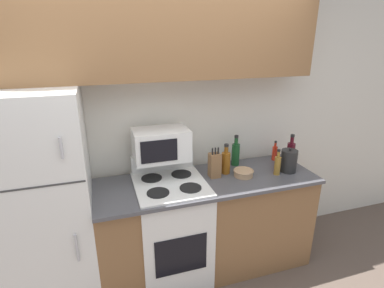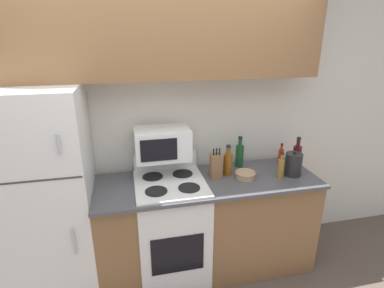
{
  "view_description": "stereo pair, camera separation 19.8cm",
  "coord_description": "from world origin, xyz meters",
  "px_view_note": "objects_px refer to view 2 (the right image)",
  "views": [
    {
      "loc": [
        -0.51,
        -1.9,
        2.1
      ],
      "look_at": [
        0.19,
        0.28,
        1.28
      ],
      "focal_mm": 28.0,
      "sensor_mm": 36.0,
      "label": 1
    },
    {
      "loc": [
        -0.31,
        -1.95,
        2.1
      ],
      "look_at": [
        0.19,
        0.28,
        1.28
      ],
      "focal_mm": 28.0,
      "sensor_mm": 36.0,
      "label": 2
    }
  ],
  "objects_px": {
    "knife_block": "(216,166)",
    "bottle_wine_green": "(239,155)",
    "refrigerator": "(48,199)",
    "stove": "(171,228)",
    "kettle": "(293,164)",
    "microwave": "(162,144)",
    "bowl": "(245,175)",
    "bottle_hot_sauce": "(281,155)",
    "bottle_wine_red": "(297,156)",
    "bottle_whiskey": "(228,163)",
    "bottle_vinegar": "(281,168)"
  },
  "relations": [
    {
      "from": "stove",
      "to": "bottle_vinegar",
      "type": "xyz_separation_m",
      "value": [
        0.96,
        -0.1,
        0.54
      ]
    },
    {
      "from": "knife_block",
      "to": "bottle_hot_sauce",
      "type": "xyz_separation_m",
      "value": [
        0.72,
        0.17,
        -0.03
      ]
    },
    {
      "from": "microwave",
      "to": "bowl",
      "type": "xyz_separation_m",
      "value": [
        0.7,
        -0.19,
        -0.28
      ]
    },
    {
      "from": "refrigerator",
      "to": "microwave",
      "type": "bearing_deg",
      "value": 7.1
    },
    {
      "from": "bottle_wine_red",
      "to": "bottle_whiskey",
      "type": "relative_size",
      "value": 1.07
    },
    {
      "from": "knife_block",
      "to": "bowl",
      "type": "relative_size",
      "value": 1.54
    },
    {
      "from": "knife_block",
      "to": "bottle_whiskey",
      "type": "height_order",
      "value": "bottle_whiskey"
    },
    {
      "from": "bottle_whiskey",
      "to": "bottle_vinegar",
      "type": "bearing_deg",
      "value": -21.17
    },
    {
      "from": "refrigerator",
      "to": "bottle_vinegar",
      "type": "distance_m",
      "value": 1.95
    },
    {
      "from": "bottle_hot_sauce",
      "to": "bottle_whiskey",
      "type": "relative_size",
      "value": 0.71
    },
    {
      "from": "microwave",
      "to": "bottle_hot_sauce",
      "type": "xyz_separation_m",
      "value": [
        1.17,
        0.06,
        -0.23
      ]
    },
    {
      "from": "microwave",
      "to": "bottle_wine_red",
      "type": "distance_m",
      "value": 1.27
    },
    {
      "from": "refrigerator",
      "to": "kettle",
      "type": "height_order",
      "value": "refrigerator"
    },
    {
      "from": "bottle_wine_green",
      "to": "kettle",
      "type": "bearing_deg",
      "value": -35.23
    },
    {
      "from": "refrigerator",
      "to": "knife_block",
      "type": "relative_size",
      "value": 6.43
    },
    {
      "from": "bottle_hot_sauce",
      "to": "bottle_wine_green",
      "type": "height_order",
      "value": "bottle_wine_green"
    },
    {
      "from": "bowl",
      "to": "bottle_wine_red",
      "type": "height_order",
      "value": "bottle_wine_red"
    },
    {
      "from": "bowl",
      "to": "bottle_hot_sauce",
      "type": "bearing_deg",
      "value": 27.6
    },
    {
      "from": "kettle",
      "to": "bowl",
      "type": "bearing_deg",
      "value": 176.17
    },
    {
      "from": "knife_block",
      "to": "bottle_wine_green",
      "type": "height_order",
      "value": "bottle_wine_green"
    },
    {
      "from": "stove",
      "to": "microwave",
      "type": "height_order",
      "value": "microwave"
    },
    {
      "from": "kettle",
      "to": "knife_block",
      "type": "bearing_deg",
      "value": 171.73
    },
    {
      "from": "bottle_wine_red",
      "to": "bottle_vinegar",
      "type": "xyz_separation_m",
      "value": [
        -0.25,
        -0.17,
        -0.02
      ]
    },
    {
      "from": "bottle_wine_green",
      "to": "bottle_wine_red",
      "type": "bearing_deg",
      "value": -15.09
    },
    {
      "from": "knife_block",
      "to": "microwave",
      "type": "bearing_deg",
      "value": 165.56
    },
    {
      "from": "knife_block",
      "to": "kettle",
      "type": "xyz_separation_m",
      "value": [
        0.69,
        -0.1,
        -0.01
      ]
    },
    {
      "from": "stove",
      "to": "microwave",
      "type": "distance_m",
      "value": 0.77
    },
    {
      "from": "refrigerator",
      "to": "microwave",
      "type": "distance_m",
      "value": 1.01
    },
    {
      "from": "knife_block",
      "to": "kettle",
      "type": "height_order",
      "value": "knife_block"
    },
    {
      "from": "bottle_wine_green",
      "to": "bottle_vinegar",
      "type": "bearing_deg",
      "value": -49.82
    },
    {
      "from": "bottle_wine_green",
      "to": "kettle",
      "type": "height_order",
      "value": "bottle_wine_green"
    },
    {
      "from": "stove",
      "to": "knife_block",
      "type": "height_order",
      "value": "knife_block"
    },
    {
      "from": "refrigerator",
      "to": "bottle_wine_green",
      "type": "height_order",
      "value": "refrigerator"
    },
    {
      "from": "bottle_hot_sauce",
      "to": "bottle_whiskey",
      "type": "height_order",
      "value": "bottle_whiskey"
    },
    {
      "from": "bottle_vinegar",
      "to": "bottle_whiskey",
      "type": "height_order",
      "value": "bottle_whiskey"
    },
    {
      "from": "bottle_wine_red",
      "to": "bottle_wine_green",
      "type": "distance_m",
      "value": 0.54
    },
    {
      "from": "microwave",
      "to": "knife_block",
      "type": "xyz_separation_m",
      "value": [
        0.45,
        -0.12,
        -0.2
      ]
    },
    {
      "from": "kettle",
      "to": "bottle_vinegar",
      "type": "bearing_deg",
      "value": -167.89
    },
    {
      "from": "bowl",
      "to": "bottle_wine_red",
      "type": "bearing_deg",
      "value": 11.51
    },
    {
      "from": "bottle_hot_sauce",
      "to": "bottle_whiskey",
      "type": "xyz_separation_m",
      "value": [
        -0.59,
        -0.14,
        0.03
      ]
    },
    {
      "from": "refrigerator",
      "to": "stove",
      "type": "height_order",
      "value": "refrigerator"
    },
    {
      "from": "bottle_vinegar",
      "to": "bottle_whiskey",
      "type": "xyz_separation_m",
      "value": [
        -0.43,
        0.17,
        0.02
      ]
    },
    {
      "from": "stove",
      "to": "bottle_whiskey",
      "type": "bearing_deg",
      "value": 7.47
    },
    {
      "from": "bowl",
      "to": "bottle_vinegar",
      "type": "relative_size",
      "value": 0.75
    },
    {
      "from": "microwave",
      "to": "bottle_whiskey",
      "type": "xyz_separation_m",
      "value": [
        0.57,
        -0.08,
        -0.2
      ]
    },
    {
      "from": "kettle",
      "to": "refrigerator",
      "type": "bearing_deg",
      "value": 177.27
    },
    {
      "from": "stove",
      "to": "bowl",
      "type": "height_order",
      "value": "stove"
    },
    {
      "from": "bottle_hot_sauce",
      "to": "kettle",
      "type": "relative_size",
      "value": 0.87
    },
    {
      "from": "stove",
      "to": "bottle_wine_red",
      "type": "height_order",
      "value": "bottle_wine_red"
    },
    {
      "from": "microwave",
      "to": "kettle",
      "type": "xyz_separation_m",
      "value": [
        1.14,
        -0.22,
        -0.21
      ]
    }
  ]
}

